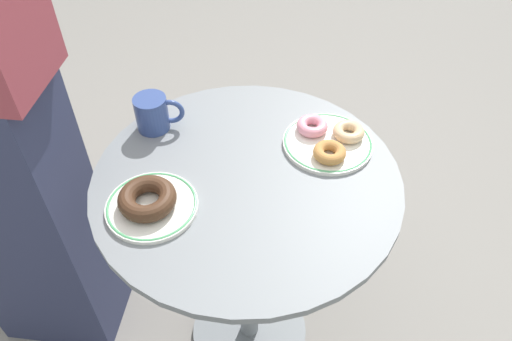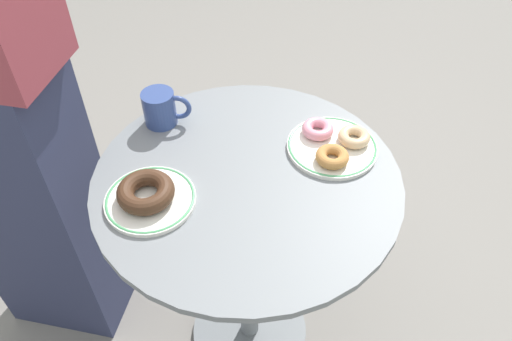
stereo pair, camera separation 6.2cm
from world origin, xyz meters
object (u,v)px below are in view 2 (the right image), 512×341
Objects in this scene: plate_right at (332,147)px; donut_old_fashioned at (332,157)px; cafe_table at (248,239)px; coffee_mug at (161,108)px; donut_chocolate at (146,192)px; donut_pink_frosted at (318,129)px; plate_left at (150,200)px; donut_glazed at (354,137)px.

plate_right is 0.06m from donut_old_fashioned.
cafe_table is 0.39m from coffee_mug.
cafe_table is at bearing 5.40° from donut_chocolate.
donut_pink_frosted reaches higher than cafe_table.
plate_left is at bearing -171.76° from plate_right.
cafe_table is at bearing -155.48° from donut_pink_frosted.
donut_chocolate is (-0.22, -0.02, 0.26)m from cafe_table.
coffee_mug is (0.06, 0.26, 0.01)m from donut_chocolate.
donut_old_fashioned is (0.42, 0.01, -0.01)m from donut_chocolate.
donut_old_fashioned is (0.41, 0.01, 0.02)m from plate_left.
plate_right is 1.82× the size of coffee_mug.
cafe_table is 9.65× the size of donut_pink_frosted.
donut_old_fashioned is (-0.02, -0.05, 0.02)m from plate_right.
coffee_mug is (-0.37, 0.19, 0.04)m from plate_right.
donut_old_fashioned is (0.20, -0.01, 0.25)m from cafe_table.
plate_left and plate_right have the same top height.
coffee_mug is (-0.35, 0.24, 0.02)m from donut_old_fashioned.
donut_chocolate is 0.43m from donut_pink_frosted.
plate_right is 0.44m from donut_chocolate.
plate_left is 0.43m from plate_right.
donut_glazed is at bearing 7.22° from donut_chocolate.
donut_glazed is at bearing -24.37° from coffee_mug.
cafe_table is 0.37m from donut_glazed.
donut_glazed is (0.05, 0.00, 0.02)m from plate_right.
donut_chocolate is 1.61× the size of donut_glazed.
donut_glazed is at bearing 8.71° from cafe_table.
plate_left is at bearing -178.20° from donut_old_fashioned.
cafe_table is at bearing -55.96° from coffee_mug.
cafe_table is 0.32m from donut_old_fashioned.
coffee_mug is at bearing 145.38° from donut_old_fashioned.
donut_glazed is 1.00× the size of donut_old_fashioned.
donut_glazed is (0.27, 0.04, 0.25)m from cafe_table.
coffee_mug reaches higher than plate_right.
plate_left is 2.56× the size of donut_glazed.
donut_chocolate reaches higher than cafe_table.
donut_glazed is 1.00× the size of donut_pink_frosted.
plate_right is 2.82× the size of donut_pink_frosted.
coffee_mug is (0.06, 0.26, 0.04)m from plate_left.
donut_old_fashioned is at bearing -2.87° from cafe_table.
cafe_table is 9.65× the size of donut_old_fashioned.
cafe_table is at bearing -171.29° from donut_glazed.
donut_chocolate is (-0.01, 0.00, 0.02)m from plate_left.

